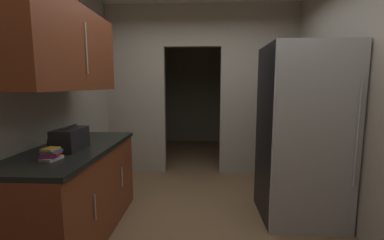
# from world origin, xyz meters

# --- Properties ---
(ground) EXTENTS (20.00, 20.00, 0.00)m
(ground) POSITION_xyz_m (0.00, 0.00, 0.00)
(ground) COLOR brown
(kitchen_partition) EXTENTS (3.08, 0.12, 2.75)m
(kitchen_partition) POSITION_xyz_m (0.04, 1.77, 1.47)
(kitchen_partition) COLOR #ADA899
(kitchen_partition) RESTS_ON ground
(adjoining_room_shell) EXTENTS (3.08, 2.58, 2.75)m
(adjoining_room_shell) POSITION_xyz_m (0.00, 3.51, 1.37)
(adjoining_room_shell) COLOR gray
(adjoining_room_shell) RESTS_ON ground
(kitchen_flank_left) EXTENTS (0.10, 4.27, 2.75)m
(kitchen_flank_left) POSITION_xyz_m (-1.59, -0.36, 1.37)
(kitchen_flank_left) COLOR #ADA899
(kitchen_flank_left) RESTS_ON ground
(refrigerator) EXTENTS (0.82, 0.79, 1.89)m
(refrigerator) POSITION_xyz_m (1.11, 0.30, 0.94)
(refrigerator) COLOR black
(refrigerator) RESTS_ON ground
(lower_cabinet_run) EXTENTS (0.70, 1.60, 0.89)m
(lower_cabinet_run) POSITION_xyz_m (-1.19, -0.16, 0.44)
(lower_cabinet_run) COLOR brown
(lower_cabinet_run) RESTS_ON ground
(upper_cabinet_counterside) EXTENTS (0.36, 1.44, 0.75)m
(upper_cabinet_counterside) POSITION_xyz_m (-1.19, -0.16, 1.80)
(upper_cabinet_counterside) COLOR brown
(boombox) EXTENTS (0.21, 0.35, 0.22)m
(boombox) POSITION_xyz_m (-1.16, -0.25, 0.98)
(boombox) COLOR black
(boombox) RESTS_ON lower_cabinet_run
(book_stack) EXTENTS (0.14, 0.17, 0.10)m
(book_stack) POSITION_xyz_m (-1.15, -0.58, 0.93)
(book_stack) COLOR beige
(book_stack) RESTS_ON lower_cabinet_run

